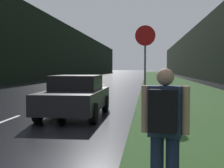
# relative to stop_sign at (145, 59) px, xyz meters

# --- Properties ---
(grass_verge) EXTENTS (6.00, 240.00, 0.02)m
(grass_verge) POSITION_rel_stop_sign_xyz_m (2.63, 28.73, -1.94)
(grass_verge) COLOR #2D5123
(grass_verge) RESTS_ON ground_plane
(lane_stripe_c) EXTENTS (0.12, 3.00, 0.01)m
(lane_stripe_c) POSITION_rel_stop_sign_xyz_m (-4.24, 4.30, -1.95)
(lane_stripe_c) COLOR silver
(lane_stripe_c) RESTS_ON ground_plane
(lane_stripe_d) EXTENTS (0.12, 3.00, 0.01)m
(lane_stripe_d) POSITION_rel_stop_sign_xyz_m (-4.24, 11.30, -1.95)
(lane_stripe_d) COLOR silver
(lane_stripe_d) RESTS_ON ground_plane
(lane_stripe_e) EXTENTS (0.12, 3.00, 0.01)m
(lane_stripe_e) POSITION_rel_stop_sign_xyz_m (-4.24, 18.30, -1.95)
(lane_stripe_e) COLOR silver
(lane_stripe_e) RESTS_ON ground_plane
(treeline_far_side) EXTENTS (2.00, 140.00, 8.92)m
(treeline_far_side) POSITION_rel_stop_sign_xyz_m (-14.11, 38.73, 2.51)
(treeline_far_side) COLOR black
(treeline_far_side) RESTS_ON ground_plane
(treeline_near_side) EXTENTS (2.00, 140.00, 8.33)m
(treeline_near_side) POSITION_rel_stop_sign_xyz_m (8.63, 38.73, 2.21)
(treeline_near_side) COLOR black
(treeline_near_side) RESTS_ON ground_plane
(stop_sign) EXTENTS (0.73, 0.07, 3.15)m
(stop_sign) POSITION_rel_stop_sign_xyz_m (0.00, 0.00, 0.00)
(stop_sign) COLOR slate
(stop_sign) RESTS_ON ground_plane
(hitchhiker_with_backpack) EXTENTS (0.55, 0.45, 1.60)m
(hitchhiker_with_backpack) POSITION_rel_stop_sign_xyz_m (0.27, -7.72, -1.03)
(hitchhiker_with_backpack) COLOR #1E2847
(hitchhiker_with_backpack) RESTS_ON ground_plane
(car_passing_near) EXTENTS (1.88, 4.15, 1.37)m
(car_passing_near) POSITION_rel_stop_sign_xyz_m (-2.31, -1.10, -1.27)
(car_passing_near) COLOR black
(car_passing_near) RESTS_ON ground_plane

